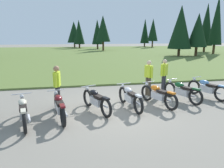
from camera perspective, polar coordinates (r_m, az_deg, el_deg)
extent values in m
plane|color=gray|center=(7.78, 0.85, -7.47)|extent=(140.00, 140.00, 0.00)
cube|color=#5B7033|center=(33.23, -8.50, 8.40)|extent=(80.00, 44.00, 0.10)
cylinder|color=#47331E|center=(36.15, 26.61, 8.64)|extent=(0.36, 0.36, 1.48)
cone|color=black|center=(36.18, 27.36, 15.62)|extent=(2.06, 2.06, 7.37)
cylinder|color=#47331E|center=(39.44, 24.40, 8.92)|extent=(0.36, 0.36, 1.20)
cone|color=black|center=(39.43, 24.98, 14.87)|extent=(2.50, 2.50, 7.01)
cylinder|color=#47331E|center=(48.64, -9.11, 10.40)|extent=(0.36, 0.36, 1.03)
cone|color=black|center=(48.59, -9.25, 14.21)|extent=(2.52, 2.52, 5.44)
cylinder|color=#47331E|center=(56.00, 9.09, 10.75)|extent=(0.36, 0.36, 1.02)
cone|color=black|center=(55.98, 9.23, 14.47)|extent=(2.32, 2.32, 6.26)
cylinder|color=#47331E|center=(45.11, -4.06, 10.38)|extent=(0.36, 0.36, 1.11)
cone|color=black|center=(45.07, -4.13, 14.38)|extent=(2.40, 2.40, 5.17)
cylinder|color=#47331E|center=(52.60, -10.46, 10.68)|extent=(0.36, 0.36, 1.27)
cone|color=black|center=(52.56, -10.61, 14.15)|extent=(3.43, 3.43, 5.09)
cylinder|color=#47331E|center=(52.96, 11.24, 10.86)|extent=(0.36, 0.36, 1.63)
cone|color=black|center=(52.95, 11.42, 14.66)|extent=(2.55, 2.55, 5.40)
cylinder|color=#47331E|center=(39.75, -2.48, 10.50)|extent=(0.36, 0.36, 1.77)
cone|color=black|center=(39.73, -2.53, 15.26)|extent=(2.79, 2.79, 4.83)
cylinder|color=#47331E|center=(31.05, 22.48, 8.38)|extent=(0.36, 0.36, 1.34)
cone|color=black|center=(30.99, 22.97, 13.76)|extent=(2.67, 2.67, 4.51)
cylinder|color=#47331E|center=(30.08, 18.20, 8.37)|extent=(0.36, 0.36, 1.11)
cone|color=black|center=(30.03, 18.69, 14.87)|extent=(3.18, 3.18, 5.73)
torus|color=black|center=(7.75, -23.71, -5.97)|extent=(0.26, 0.70, 0.70)
torus|color=black|center=(6.43, -23.36, -9.81)|extent=(0.26, 0.70, 0.70)
cube|color=silver|center=(7.07, -23.59, -7.33)|extent=(0.35, 0.67, 0.28)
ellipsoid|color=beige|center=(7.15, -23.84, -4.74)|extent=(0.37, 0.53, 0.22)
cube|color=black|center=(6.79, -23.71, -6.20)|extent=(0.33, 0.52, 0.10)
cube|color=beige|center=(6.31, -23.64, -6.95)|extent=(0.21, 0.34, 0.06)
cylinder|color=silver|center=(7.51, -24.05, -2.51)|extent=(0.61, 0.18, 0.03)
sphere|color=silver|center=(7.66, -23.98, -3.23)|extent=(0.14, 0.14, 0.14)
cylinder|color=silver|center=(6.82, -22.25, -8.83)|extent=(0.20, 0.55, 0.07)
torus|color=black|center=(7.81, -15.28, -5.14)|extent=(0.24, 0.71, 0.70)
torus|color=black|center=(6.50, -13.61, -8.81)|extent=(0.24, 0.71, 0.70)
cube|color=silver|center=(7.13, -14.54, -6.43)|extent=(0.32, 0.67, 0.28)
ellipsoid|color=maroon|center=(7.22, -14.88, -3.88)|extent=(0.35, 0.52, 0.22)
cube|color=black|center=(6.86, -14.38, -5.28)|extent=(0.31, 0.51, 0.10)
cube|color=maroon|center=(6.38, -13.77, -5.97)|extent=(0.20, 0.34, 0.06)
cylinder|color=silver|center=(7.57, -15.41, -1.70)|extent=(0.61, 0.16, 0.03)
sphere|color=silver|center=(7.72, -15.47, -2.42)|extent=(0.14, 0.14, 0.14)
cylinder|color=silver|center=(6.91, -12.97, -7.88)|extent=(0.18, 0.55, 0.07)
torus|color=black|center=(8.20, -6.84, -3.87)|extent=(0.36, 0.69, 0.70)
torus|color=black|center=(7.04, -1.70, -6.70)|extent=(0.36, 0.69, 0.70)
cube|color=silver|center=(7.59, -4.48, -4.83)|extent=(0.43, 0.67, 0.28)
ellipsoid|color=black|center=(7.67, -5.16, -2.48)|extent=(0.42, 0.54, 0.22)
cube|color=black|center=(7.34, -3.68, -3.65)|extent=(0.38, 0.53, 0.10)
cube|color=black|center=(6.93, -1.72, -4.06)|extent=(0.25, 0.35, 0.06)
cylinder|color=silver|center=(7.98, -6.61, -0.55)|extent=(0.59, 0.26, 0.03)
sphere|color=silver|center=(8.12, -6.97, -1.27)|extent=(0.14, 0.14, 0.14)
cylinder|color=silver|center=(7.44, -2.39, -5.99)|extent=(0.27, 0.54, 0.07)
torus|color=black|center=(8.58, 3.04, -3.02)|extent=(0.21, 0.71, 0.70)
torus|color=black|center=(7.38, 7.40, -5.85)|extent=(0.21, 0.71, 0.70)
cube|color=silver|center=(7.96, 5.06, -3.99)|extent=(0.30, 0.66, 0.28)
ellipsoid|color=#B7B7BC|center=(8.04, 4.55, -1.73)|extent=(0.34, 0.52, 0.22)
cube|color=black|center=(7.71, 5.80, -2.87)|extent=(0.30, 0.51, 0.10)
cube|color=#B7B7BC|center=(7.28, 7.48, -3.32)|extent=(0.19, 0.34, 0.06)
cylinder|color=silver|center=(8.37, 3.36, 0.15)|extent=(0.62, 0.13, 0.03)
sphere|color=silver|center=(8.50, 3.02, -0.53)|extent=(0.14, 0.14, 0.14)
cylinder|color=silver|center=(7.79, 6.93, -5.18)|extent=(0.16, 0.55, 0.07)
torus|color=black|center=(8.98, 9.73, -2.47)|extent=(0.33, 0.69, 0.70)
torus|color=black|center=(8.01, 16.21, -4.73)|extent=(0.33, 0.69, 0.70)
cube|color=silver|center=(8.47, 12.80, -3.22)|extent=(0.40, 0.67, 0.28)
ellipsoid|color=orange|center=(8.52, 12.06, -1.12)|extent=(0.41, 0.54, 0.22)
cube|color=black|center=(8.26, 13.92, -2.11)|extent=(0.37, 0.53, 0.10)
cube|color=orange|center=(7.92, 16.36, -2.39)|extent=(0.24, 0.35, 0.06)
cylinder|color=silver|center=(8.78, 10.28, 0.59)|extent=(0.59, 0.24, 0.03)
sphere|color=silver|center=(8.90, 9.74, -0.08)|extent=(0.14, 0.14, 0.14)
cylinder|color=silver|center=(8.39, 14.86, -4.21)|extent=(0.25, 0.54, 0.07)
torus|color=black|center=(9.78, 15.92, -1.49)|extent=(0.33, 0.69, 0.70)
torus|color=black|center=(8.92, 22.41, -3.41)|extent=(0.33, 0.69, 0.70)
cube|color=silver|center=(9.32, 19.03, -2.11)|extent=(0.40, 0.67, 0.28)
ellipsoid|color=#144C23|center=(9.37, 18.33, -0.22)|extent=(0.41, 0.54, 0.22)
cube|color=black|center=(9.13, 20.18, -1.08)|extent=(0.37, 0.53, 0.10)
cube|color=#144C23|center=(8.83, 22.60, -1.29)|extent=(0.24, 0.35, 0.06)
cylinder|color=silver|center=(9.60, 16.54, 1.32)|extent=(0.59, 0.24, 0.03)
sphere|color=silver|center=(9.71, 15.97, 0.70)|extent=(0.14, 0.14, 0.14)
cylinder|color=silver|center=(9.27, 20.95, -2.99)|extent=(0.25, 0.54, 0.07)
torus|color=black|center=(10.65, 22.01, -0.78)|extent=(0.33, 0.69, 0.70)
torus|color=black|center=(9.89, 28.38, -2.44)|extent=(0.33, 0.69, 0.70)
cube|color=silver|center=(10.24, 25.11, -1.31)|extent=(0.40, 0.67, 0.28)
ellipsoid|color=#598CC6|center=(10.28, 24.44, 0.41)|extent=(0.40, 0.54, 0.22)
cube|color=black|center=(10.07, 26.25, -0.36)|extent=(0.37, 0.53, 0.10)
cube|color=#598CC6|center=(9.81, 28.60, -0.53)|extent=(0.24, 0.35, 0.06)
cylinder|color=silver|center=(10.48, 22.68, 1.81)|extent=(0.60, 0.24, 0.03)
sphere|color=silver|center=(10.58, 22.10, 1.24)|extent=(0.14, 0.14, 0.14)
cylinder|color=silver|center=(10.22, 26.87, -2.10)|extent=(0.25, 0.54, 0.07)
cylinder|color=#2D2D38|center=(10.30, 14.05, -0.13)|extent=(0.14, 0.14, 0.88)
cylinder|color=#2D2D38|center=(10.47, 14.44, 0.05)|extent=(0.14, 0.14, 0.88)
cube|color=#C6E52D|center=(10.25, 14.47, 3.88)|extent=(0.41, 0.40, 0.56)
sphere|color=beige|center=(10.20, 14.60, 6.10)|extent=(0.22, 0.22, 0.22)
cylinder|color=#C6E52D|center=(10.04, 13.95, 3.61)|extent=(0.09, 0.09, 0.52)
cylinder|color=#C6E52D|center=(10.46, 14.96, 3.93)|extent=(0.09, 0.09, 0.52)
cylinder|color=black|center=(8.13, -15.02, -3.74)|extent=(0.14, 0.14, 0.88)
cylinder|color=black|center=(8.30, -14.80, -3.38)|extent=(0.14, 0.14, 0.88)
cube|color=#C6E52D|center=(8.04, -15.21, 1.36)|extent=(0.26, 0.38, 0.56)
sphere|color=#9E7051|center=(7.97, -15.38, 4.18)|extent=(0.22, 0.22, 0.22)
cylinder|color=#C6E52D|center=(7.82, -15.50, 0.87)|extent=(0.09, 0.09, 0.52)
cylinder|color=#C6E52D|center=(8.26, -14.91, 1.55)|extent=(0.09, 0.09, 0.52)
cylinder|color=#4C4233|center=(9.71, 10.43, -0.76)|extent=(0.14, 0.14, 0.88)
cylinder|color=#4C4233|center=(9.84, 9.76, -0.54)|extent=(0.14, 0.14, 0.88)
cube|color=#C6E52D|center=(9.63, 10.26, 3.51)|extent=(0.33, 0.41, 0.56)
sphere|color=beige|center=(9.57, 10.36, 5.87)|extent=(0.22, 0.22, 0.22)
cylinder|color=#C6E52D|center=(9.46, 11.16, 3.18)|extent=(0.09, 0.09, 0.52)
cylinder|color=#C6E52D|center=(9.81, 9.39, 3.60)|extent=(0.09, 0.09, 0.52)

